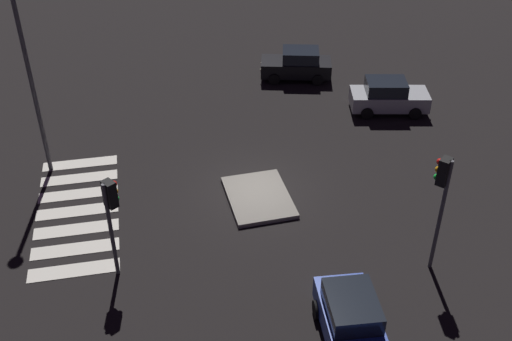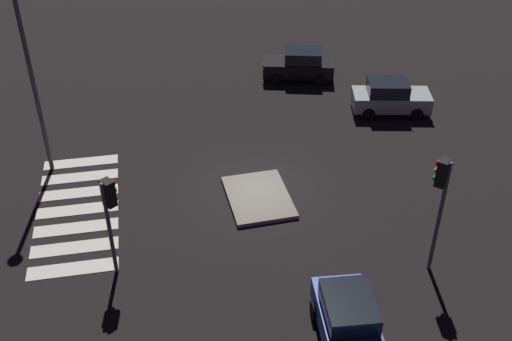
{
  "view_description": "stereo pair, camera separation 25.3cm",
  "coord_description": "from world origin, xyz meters",
  "px_view_note": "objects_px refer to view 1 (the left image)",
  "views": [
    {
      "loc": [
        20.68,
        -4.1,
        15.58
      ],
      "look_at": [
        0.0,
        0.0,
        1.0
      ],
      "focal_mm": 44.13,
      "sensor_mm": 36.0,
      "label": 1
    },
    {
      "loc": [
        20.72,
        -3.85,
        15.58
      ],
      "look_at": [
        0.0,
        0.0,
        1.0
      ],
      "focal_mm": 44.13,
      "sensor_mm": 36.0,
      "label": 2
    }
  ],
  "objects_px": {
    "car_silver": "(388,96)",
    "street_lamp": "(23,46)",
    "car_black": "(297,64)",
    "traffic_light_north": "(442,187)",
    "traffic_island": "(259,197)",
    "traffic_light_east": "(111,205)",
    "car_blue": "(352,323)"
  },
  "relations": [
    {
      "from": "traffic_island",
      "to": "car_silver",
      "type": "bearing_deg",
      "value": 127.37
    },
    {
      "from": "car_black",
      "to": "traffic_light_north",
      "type": "distance_m",
      "value": 15.65
    },
    {
      "from": "car_black",
      "to": "street_lamp",
      "type": "height_order",
      "value": "street_lamp"
    },
    {
      "from": "car_blue",
      "to": "car_silver",
      "type": "xyz_separation_m",
      "value": [
        -13.72,
        6.46,
        -0.01
      ]
    },
    {
      "from": "car_silver",
      "to": "car_black",
      "type": "bearing_deg",
      "value": 139.72
    },
    {
      "from": "traffic_island",
      "to": "traffic_light_east",
      "type": "xyz_separation_m",
      "value": [
        3.17,
        -5.59,
        2.84
      ]
    },
    {
      "from": "traffic_island",
      "to": "car_blue",
      "type": "relative_size",
      "value": 0.85
    },
    {
      "from": "traffic_island",
      "to": "car_blue",
      "type": "xyz_separation_m",
      "value": [
        7.76,
        1.34,
        0.75
      ]
    },
    {
      "from": "car_silver",
      "to": "street_lamp",
      "type": "xyz_separation_m",
      "value": [
        2.13,
        -16.27,
        4.97
      ]
    },
    {
      "from": "street_lamp",
      "to": "car_silver",
      "type": "bearing_deg",
      "value": 97.45
    },
    {
      "from": "traffic_light_east",
      "to": "traffic_light_north",
      "type": "bearing_deg",
      "value": -43.61
    },
    {
      "from": "car_black",
      "to": "traffic_light_north",
      "type": "bearing_deg",
      "value": 106.89
    },
    {
      "from": "traffic_light_north",
      "to": "traffic_light_east",
      "type": "bearing_deg",
      "value": 38.05
    },
    {
      "from": "traffic_light_north",
      "to": "car_silver",
      "type": "bearing_deg",
      "value": -56.18
    },
    {
      "from": "traffic_island",
      "to": "street_lamp",
      "type": "xyz_separation_m",
      "value": [
        -3.82,
        -8.48,
        5.7
      ]
    },
    {
      "from": "car_blue",
      "to": "car_black",
      "type": "xyz_separation_m",
      "value": [
        -18.2,
        2.91,
        -0.01
      ]
    },
    {
      "from": "traffic_light_north",
      "to": "traffic_light_east",
      "type": "relative_size",
      "value": 1.17
    },
    {
      "from": "car_blue",
      "to": "car_black",
      "type": "bearing_deg",
      "value": 175.12
    },
    {
      "from": "traffic_light_east",
      "to": "street_lamp",
      "type": "bearing_deg",
      "value": 78.37
    },
    {
      "from": "car_blue",
      "to": "traffic_light_north",
      "type": "height_order",
      "value": "traffic_light_north"
    },
    {
      "from": "car_silver",
      "to": "traffic_light_east",
      "type": "height_order",
      "value": "traffic_light_east"
    },
    {
      "from": "car_silver",
      "to": "traffic_light_east",
      "type": "xyz_separation_m",
      "value": [
        9.13,
        -13.39,
        2.1
      ]
    },
    {
      "from": "street_lamp",
      "to": "car_black",
      "type": "bearing_deg",
      "value": 117.45
    },
    {
      "from": "traffic_light_north",
      "to": "street_lamp",
      "type": "distance_m",
      "value": 16.36
    },
    {
      "from": "traffic_light_north",
      "to": "car_black",
      "type": "bearing_deg",
      "value": -39.18
    },
    {
      "from": "car_silver",
      "to": "street_lamp",
      "type": "relative_size",
      "value": 0.47
    },
    {
      "from": "car_black",
      "to": "traffic_light_east",
      "type": "bearing_deg",
      "value": 67.81
    },
    {
      "from": "traffic_light_north",
      "to": "car_blue",
      "type": "bearing_deg",
      "value": 84.06
    },
    {
      "from": "traffic_light_north",
      "to": "traffic_light_east",
      "type": "xyz_separation_m",
      "value": [
        -1.8,
        -10.7,
        -0.5
      ]
    },
    {
      "from": "traffic_island",
      "to": "car_black",
      "type": "relative_size",
      "value": 0.84
    },
    {
      "from": "traffic_light_east",
      "to": "street_lamp",
      "type": "height_order",
      "value": "street_lamp"
    },
    {
      "from": "car_blue",
      "to": "street_lamp",
      "type": "relative_size",
      "value": 0.46
    }
  ]
}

